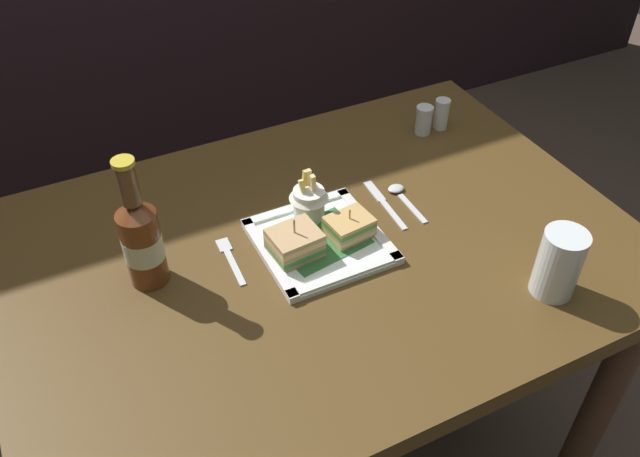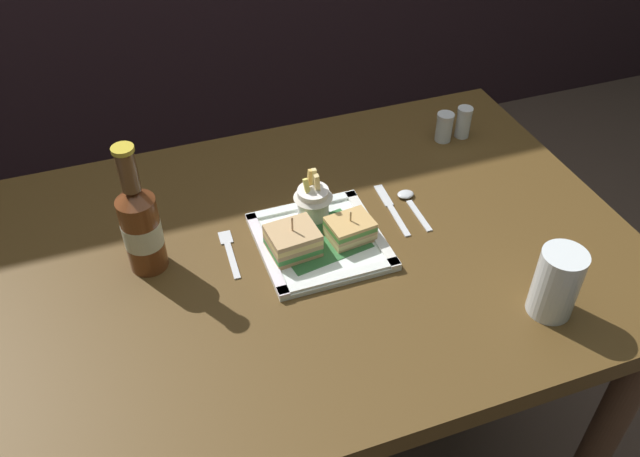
% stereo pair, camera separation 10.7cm
% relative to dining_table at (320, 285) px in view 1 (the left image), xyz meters
% --- Properties ---
extents(ground_plane, '(6.00, 6.00, 0.00)m').
position_rel_dining_table_xyz_m(ground_plane, '(0.00, 0.00, -0.66)').
color(ground_plane, brown).
extents(dining_table, '(1.19, 0.85, 0.77)m').
position_rel_dining_table_xyz_m(dining_table, '(0.00, 0.00, 0.00)').
color(dining_table, '#503819').
rests_on(dining_table, ground_plane).
extents(square_plate, '(0.23, 0.23, 0.02)m').
position_rel_dining_table_xyz_m(square_plate, '(-0.00, 0.00, 0.12)').
color(square_plate, white).
rests_on(square_plate, dining_table).
extents(sandwich_half_left, '(0.10, 0.08, 0.08)m').
position_rel_dining_table_xyz_m(sandwich_half_left, '(-0.06, -0.01, 0.15)').
color(sandwich_half_left, tan).
rests_on(sandwich_half_left, square_plate).
extents(sandwich_half_right, '(0.09, 0.08, 0.06)m').
position_rel_dining_table_xyz_m(sandwich_half_right, '(0.06, -0.01, 0.14)').
color(sandwich_half_right, tan).
rests_on(sandwich_half_right, square_plate).
extents(fries_cup, '(0.08, 0.08, 0.11)m').
position_rel_dining_table_xyz_m(fries_cup, '(0.01, 0.07, 0.17)').
color(fries_cup, white).
rests_on(fries_cup, square_plate).
extents(beer_bottle, '(0.07, 0.07, 0.26)m').
position_rel_dining_table_xyz_m(beer_bottle, '(-0.31, 0.06, 0.21)').
color(beer_bottle, brown).
rests_on(beer_bottle, dining_table).
extents(water_glass, '(0.08, 0.08, 0.13)m').
position_rel_dining_table_xyz_m(water_glass, '(0.31, -0.29, 0.17)').
color(water_glass, silver).
rests_on(water_glass, dining_table).
extents(fork, '(0.03, 0.13, 0.00)m').
position_rel_dining_table_xyz_m(fork, '(-0.17, 0.04, 0.11)').
color(fork, silver).
rests_on(fork, dining_table).
extents(knife, '(0.02, 0.17, 0.00)m').
position_rel_dining_table_xyz_m(knife, '(0.17, 0.06, 0.11)').
color(knife, silver).
rests_on(knife, dining_table).
extents(spoon, '(0.04, 0.13, 0.01)m').
position_rel_dining_table_xyz_m(spoon, '(0.22, 0.06, 0.12)').
color(spoon, silver).
rests_on(spoon, dining_table).
extents(salt_shaker, '(0.04, 0.04, 0.07)m').
position_rel_dining_table_xyz_m(salt_shaker, '(0.39, 0.24, 0.14)').
color(salt_shaker, silver).
rests_on(salt_shaker, dining_table).
extents(pepper_shaker, '(0.04, 0.04, 0.07)m').
position_rel_dining_table_xyz_m(pepper_shaker, '(0.44, 0.24, 0.14)').
color(pepper_shaker, silver).
rests_on(pepper_shaker, dining_table).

